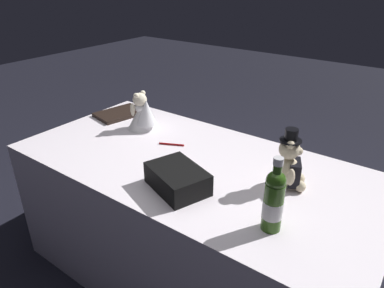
% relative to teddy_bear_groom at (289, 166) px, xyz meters
% --- Properties ---
extents(ground_plane, '(12.00, 12.00, 0.00)m').
position_rel_teddy_bear_groom_xyz_m(ground_plane, '(0.48, 0.07, -0.87)').
color(ground_plane, black).
extents(reception_table, '(1.87, 0.92, 0.76)m').
position_rel_teddy_bear_groom_xyz_m(reception_table, '(0.48, 0.07, -0.49)').
color(reception_table, white).
rests_on(reception_table, ground_plane).
extents(teddy_bear_groom, '(0.16, 0.15, 0.28)m').
position_rel_teddy_bear_groom_xyz_m(teddy_bear_groom, '(0.00, 0.00, 0.00)').
color(teddy_bear_groom, beige).
rests_on(teddy_bear_groom, reception_table).
extents(teddy_bear_bride, '(0.20, 0.17, 0.23)m').
position_rel_teddy_bear_groom_xyz_m(teddy_bear_bride, '(0.96, -0.09, -0.00)').
color(teddy_bear_bride, white).
rests_on(teddy_bear_bride, reception_table).
extents(champagne_bottle, '(0.08, 0.08, 0.30)m').
position_rel_teddy_bear_groom_xyz_m(champagne_bottle, '(-0.06, 0.31, 0.02)').
color(champagne_bottle, '#2D5216').
rests_on(champagne_bottle, reception_table).
extents(signing_pen, '(0.14, 0.07, 0.01)m').
position_rel_teddy_bear_groom_xyz_m(signing_pen, '(0.68, -0.01, -0.10)').
color(signing_pen, maroon).
rests_on(signing_pen, reception_table).
extents(gift_case_black, '(0.32, 0.27, 0.10)m').
position_rel_teddy_bear_groom_xyz_m(gift_case_black, '(0.38, 0.31, -0.05)').
color(gift_case_black, black).
rests_on(gift_case_black, reception_table).
extents(guestbook, '(0.26, 0.33, 0.02)m').
position_rel_teddy_bear_groom_xyz_m(guestbook, '(1.24, -0.16, -0.09)').
color(guestbook, black).
rests_on(guestbook, reception_table).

